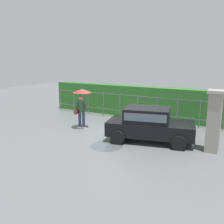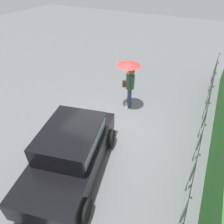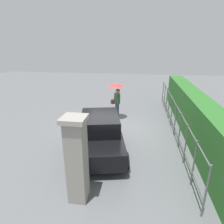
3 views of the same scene
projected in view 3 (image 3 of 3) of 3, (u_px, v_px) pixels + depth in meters
ground_plane at (111, 129)px, 9.67m from camera, size 40.00×40.00×0.00m
car at (100, 132)px, 7.49m from camera, size 3.97×2.50×1.48m
pedestrian at (117, 93)px, 10.72m from camera, size 0.91×0.91×2.06m
gate_pillar at (77, 160)px, 4.91m from camera, size 0.60×0.60×2.42m
fence_section at (174, 114)px, 9.35m from camera, size 10.49×0.05×1.50m
hedge_row at (193, 113)px, 9.18m from camera, size 11.44×0.90×1.90m
puddle_near at (76, 134)px, 9.18m from camera, size 1.36×1.36×0.00m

